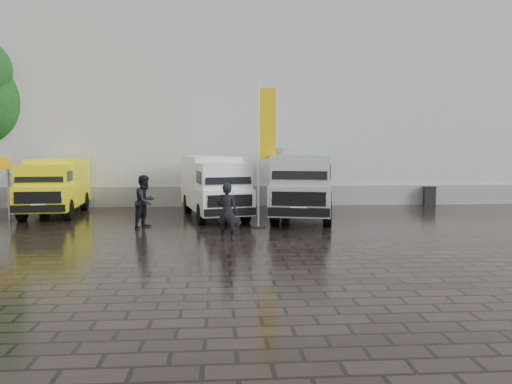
{
  "coord_description": "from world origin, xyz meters",
  "views": [
    {
      "loc": [
        -1.61,
        -16.87,
        2.95
      ],
      "look_at": [
        -0.27,
        2.2,
        1.22
      ],
      "focal_mm": 35.0,
      "sensor_mm": 36.0,
      "label": 1
    }
  ],
  "objects_px": {
    "van_yellow": "(55,187)",
    "person_front": "(227,212)",
    "van_white": "(214,187)",
    "van_silver": "(304,183)",
    "flagpole": "(264,147)",
    "wheelie_bin": "(429,196)",
    "person_tent": "(145,201)"
  },
  "relations": [
    {
      "from": "person_front",
      "to": "person_tent",
      "type": "relative_size",
      "value": 0.95
    },
    {
      "from": "van_white",
      "to": "person_front",
      "type": "relative_size",
      "value": 3.22
    },
    {
      "from": "van_yellow",
      "to": "van_white",
      "type": "bearing_deg",
      "value": -13.62
    },
    {
      "from": "van_yellow",
      "to": "wheelie_bin",
      "type": "xyz_separation_m",
      "value": [
        17.7,
        2.45,
        -0.73
      ]
    },
    {
      "from": "van_yellow",
      "to": "van_silver",
      "type": "bearing_deg",
      "value": -12.69
    },
    {
      "from": "van_silver",
      "to": "van_yellow",
      "type": "bearing_deg",
      "value": -175.41
    },
    {
      "from": "person_front",
      "to": "van_yellow",
      "type": "bearing_deg",
      "value": -22.77
    },
    {
      "from": "flagpole",
      "to": "person_front",
      "type": "xyz_separation_m",
      "value": [
        -1.36,
        -2.47,
        -2.05
      ]
    },
    {
      "from": "person_front",
      "to": "person_tent",
      "type": "bearing_deg",
      "value": -24.43
    },
    {
      "from": "van_silver",
      "to": "person_front",
      "type": "xyz_separation_m",
      "value": [
        -3.27,
        -4.85,
        -0.54
      ]
    },
    {
      "from": "van_white",
      "to": "wheelie_bin",
      "type": "height_order",
      "value": "van_white"
    },
    {
      "from": "person_front",
      "to": "van_silver",
      "type": "bearing_deg",
      "value": -105.74
    },
    {
      "from": "van_silver",
      "to": "person_tent",
      "type": "relative_size",
      "value": 3.47
    },
    {
      "from": "van_yellow",
      "to": "person_front",
      "type": "bearing_deg",
      "value": -45.43
    },
    {
      "from": "van_silver",
      "to": "person_front",
      "type": "distance_m",
      "value": 5.87
    },
    {
      "from": "van_silver",
      "to": "wheelie_bin",
      "type": "distance_m",
      "value": 8.19
    },
    {
      "from": "van_yellow",
      "to": "wheelie_bin",
      "type": "height_order",
      "value": "van_yellow"
    },
    {
      "from": "van_white",
      "to": "flagpole",
      "type": "distance_m",
      "value": 3.76
    },
    {
      "from": "van_silver",
      "to": "flagpole",
      "type": "bearing_deg",
      "value": -115.96
    },
    {
      "from": "wheelie_bin",
      "to": "person_tent",
      "type": "relative_size",
      "value": 0.5
    },
    {
      "from": "van_yellow",
      "to": "flagpole",
      "type": "xyz_separation_m",
      "value": [
        8.71,
        -3.92,
        1.75
      ]
    },
    {
      "from": "van_yellow",
      "to": "van_white",
      "type": "relative_size",
      "value": 0.89
    },
    {
      "from": "van_white",
      "to": "flagpole",
      "type": "relative_size",
      "value": 1.11
    },
    {
      "from": "van_white",
      "to": "wheelie_bin",
      "type": "distance_m",
      "value": 11.44
    },
    {
      "from": "van_yellow",
      "to": "flagpole",
      "type": "bearing_deg",
      "value": -28.63
    },
    {
      "from": "flagpole",
      "to": "person_tent",
      "type": "distance_m",
      "value": 4.77
    },
    {
      "from": "wheelie_bin",
      "to": "person_front",
      "type": "height_order",
      "value": "person_front"
    },
    {
      "from": "flagpole",
      "to": "person_front",
      "type": "relative_size",
      "value": 2.89
    },
    {
      "from": "van_white",
      "to": "flagpole",
      "type": "bearing_deg",
      "value": -68.78
    },
    {
      "from": "person_front",
      "to": "person_tent",
      "type": "height_order",
      "value": "person_tent"
    },
    {
      "from": "van_silver",
      "to": "wheelie_bin",
      "type": "relative_size",
      "value": 6.97
    },
    {
      "from": "wheelie_bin",
      "to": "person_front",
      "type": "xyz_separation_m",
      "value": [
        -10.35,
        -8.85,
        0.43
      ]
    }
  ]
}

